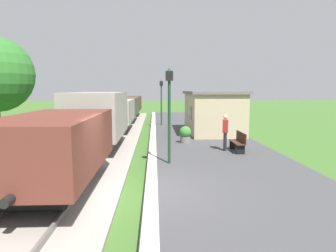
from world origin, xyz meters
name	(u,v)px	position (x,y,z in m)	size (l,w,h in m)	color
ground_plane	(138,199)	(0.00, 0.00, 0.00)	(160.00, 160.00, 0.00)	#3D6628
platform_slab	(248,193)	(3.20, 0.00, 0.12)	(6.00, 60.00, 0.25)	#424244
platform_edge_stripe	(151,190)	(0.40, 0.00, 0.25)	(0.36, 60.00, 0.01)	silver
track_ballast	(52,198)	(-2.40, 0.00, 0.06)	(3.80, 60.00, 0.12)	#9E9389
rail_near	(78,193)	(-1.68, 0.00, 0.19)	(0.07, 60.00, 0.14)	slate
rail_far	(26,194)	(-3.12, 0.00, 0.19)	(0.07, 60.00, 0.14)	slate
freight_train	(114,113)	(-2.40, 13.33, 1.46)	(2.50, 32.60, 2.72)	brown
station_hut	(213,112)	(4.40, 11.35, 1.65)	(3.50, 5.80, 2.78)	tan
bench_near_hut	(239,142)	(4.40, 5.18, 0.72)	(0.42, 1.50, 0.91)	#422819
bench_down_platform	(201,119)	(4.40, 16.31, 0.72)	(0.42, 1.50, 0.91)	#422819
person_waiting	(225,131)	(3.83, 5.46, 1.18)	(0.34, 0.43, 1.71)	black
potted_planter	(185,134)	(2.16, 7.55, 0.72)	(0.64, 0.64, 0.92)	slate
lamp_post_near	(169,98)	(1.07, 3.11, 2.80)	(0.28, 0.28, 3.70)	#193823
lamp_post_far	(161,94)	(1.07, 15.95, 2.80)	(0.28, 0.28, 3.70)	#193823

